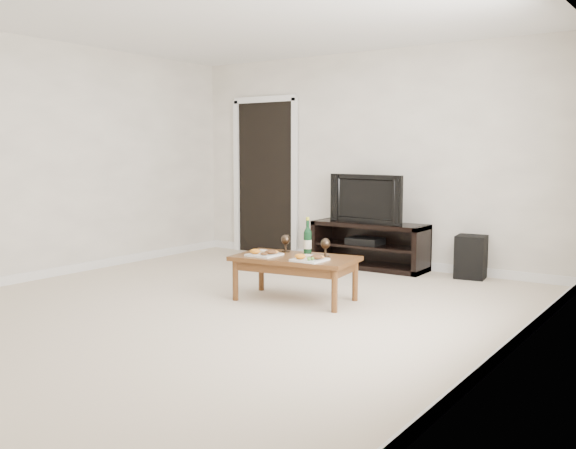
{
  "coord_description": "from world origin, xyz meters",
  "views": [
    {
      "loc": [
        3.68,
        -4.31,
        1.4
      ],
      "look_at": [
        0.23,
        0.7,
        0.7
      ],
      "focal_mm": 40.0,
      "sensor_mm": 36.0,
      "label": 1
    }
  ],
  "objects_px": {
    "television": "(370,199)",
    "media_console": "(369,245)",
    "subwoofer": "(471,257)",
    "coffee_table": "(295,278)"
  },
  "relations": [
    {
      "from": "subwoofer",
      "to": "coffee_table",
      "type": "distance_m",
      "value": 2.23
    },
    {
      "from": "media_console",
      "to": "subwoofer",
      "type": "distance_m",
      "value": 1.21
    },
    {
      "from": "television",
      "to": "subwoofer",
      "type": "height_order",
      "value": "television"
    },
    {
      "from": "television",
      "to": "media_console",
      "type": "bearing_deg",
      "value": 0.0
    },
    {
      "from": "television",
      "to": "coffee_table",
      "type": "bearing_deg",
      "value": -76.42
    },
    {
      "from": "media_console",
      "to": "coffee_table",
      "type": "relative_size",
      "value": 1.23
    },
    {
      "from": "television",
      "to": "subwoofer",
      "type": "relative_size",
      "value": 2.11
    },
    {
      "from": "subwoofer",
      "to": "television",
      "type": "bearing_deg",
      "value": 176.79
    },
    {
      "from": "media_console",
      "to": "subwoofer",
      "type": "xyz_separation_m",
      "value": [
        1.2,
        0.1,
        -0.04
      ]
    },
    {
      "from": "subwoofer",
      "to": "media_console",
      "type": "bearing_deg",
      "value": 176.79
    }
  ]
}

